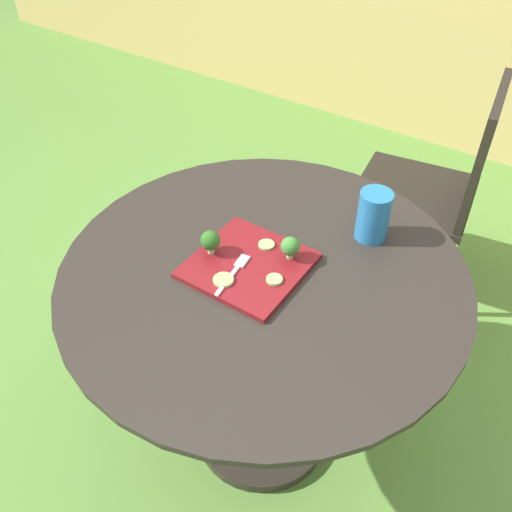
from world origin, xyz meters
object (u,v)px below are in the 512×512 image
(salad_plate, at_px, (248,265))
(fork, at_px, (235,271))
(patio_chair, at_px, (442,180))
(drinking_glass, at_px, (373,218))

(salad_plate, bearing_deg, fork, -102.62)
(patio_chair, height_order, fork, patio_chair)
(patio_chair, distance_m, salad_plate, 1.05)
(salad_plate, distance_m, fork, 0.05)
(salad_plate, bearing_deg, patio_chair, 79.06)
(drinking_glass, height_order, fork, drinking_glass)
(salad_plate, height_order, fork, fork)
(salad_plate, bearing_deg, drinking_glass, 54.57)
(fork, bearing_deg, salad_plate, 77.38)
(patio_chair, height_order, salad_plate, patio_chair)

